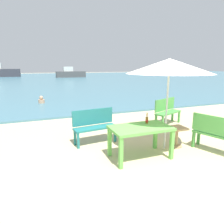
# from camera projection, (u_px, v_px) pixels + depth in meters

# --- Properties ---
(ground_plane) EXTENTS (120.00, 120.00, 0.00)m
(ground_plane) POSITION_uv_depth(u_px,v_px,m) (170.00, 169.00, 4.25)
(ground_plane) COLOR beige
(sea_water) EXTENTS (120.00, 50.00, 0.08)m
(sea_water) POSITION_uv_depth(u_px,v_px,m) (52.00, 79.00, 31.53)
(sea_water) COLOR teal
(sea_water) RESTS_ON ground_plane
(picnic_table_green) EXTENTS (1.40, 0.80, 0.76)m
(picnic_table_green) POSITION_uv_depth(u_px,v_px,m) (140.00, 131.00, 4.65)
(picnic_table_green) COLOR #60B24C
(picnic_table_green) RESTS_ON ground_plane
(beer_bottle_amber) EXTENTS (0.07, 0.07, 0.26)m
(beer_bottle_amber) POSITION_uv_depth(u_px,v_px,m) (147.00, 120.00, 4.87)
(beer_bottle_amber) COLOR brown
(beer_bottle_amber) RESTS_ON picnic_table_green
(patio_umbrella) EXTENTS (2.10, 2.10, 2.30)m
(patio_umbrella) POSITION_uv_depth(u_px,v_px,m) (169.00, 66.00, 4.83)
(patio_umbrella) COLOR silver
(patio_umbrella) RESTS_ON ground_plane
(side_table_wood) EXTENTS (0.44, 0.44, 0.54)m
(side_table_wood) POSITION_uv_depth(u_px,v_px,m) (177.00, 134.00, 5.36)
(side_table_wood) COLOR tan
(side_table_wood) RESTS_ON ground_plane
(bench_teal_center) EXTENTS (1.23, 0.49, 0.95)m
(bench_teal_center) POSITION_uv_depth(u_px,v_px,m) (94.00, 124.00, 5.60)
(bench_teal_center) COLOR #237275
(bench_teal_center) RESTS_ON ground_plane
(bench_green_left) EXTENTS (1.25, 0.78, 0.95)m
(bench_green_left) POSITION_uv_depth(u_px,v_px,m) (167.00, 110.00, 7.38)
(bench_green_left) COLOR #4C9E47
(bench_green_left) RESTS_ON ground_plane
(bench_green_right) EXTENTS (0.74, 1.25, 0.95)m
(bench_green_right) POSITION_uv_depth(u_px,v_px,m) (217.00, 132.00, 4.91)
(bench_green_right) COLOR #4C9E47
(bench_green_right) RESTS_ON ground_plane
(swimmer_person) EXTENTS (0.34, 0.34, 0.41)m
(swimmer_person) POSITION_uv_depth(u_px,v_px,m) (41.00, 100.00, 11.21)
(swimmer_person) COLOR tan
(swimmer_person) RESTS_ON sea_water
(boat_cargo_ship) EXTENTS (5.08, 1.39, 1.85)m
(boat_cargo_ship) POSITION_uv_depth(u_px,v_px,m) (70.00, 73.00, 35.44)
(boat_cargo_ship) COLOR #4C4C4C
(boat_cargo_ship) RESTS_ON sea_water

